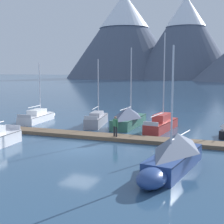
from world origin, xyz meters
The scene contains 10 objects.
ground_plane centered at (0.00, 0.00, 0.00)m, with size 700.00×700.00×0.00m, color #2D4C6B.
mountain_west_summit centered at (-75.60, 203.90, 32.47)m, with size 87.14×87.14×62.41m.
mountain_central_massif centered at (-28.70, 196.63, 28.19)m, with size 69.01×69.01×54.61m.
dock centered at (0.00, 4.00, 0.14)m, with size 24.18×3.19×0.30m.
sailboat_nearest_berth centered at (-10.49, 9.26, 0.54)m, with size 2.52×6.56×6.58m.
sailboat_mid_dock_port centered at (-3.34, 9.85, 0.60)m, with size 2.80×6.43×6.90m.
sailboat_mid_dock_starboard centered at (0.13, 10.22, 0.97)m, with size 2.18×7.25×8.02m.
sailboat_far_berth centered at (3.73, 9.75, 0.63)m, with size 2.02×6.79×9.23m.
sailboat_outer_slip centered at (7.39, -2.31, 0.96)m, with size 2.50×7.40×7.07m.
person_on_dock centered at (1.29, 3.72, 1.26)m, with size 0.54×0.36×1.69m.
Camera 1 is at (11.05, -19.53, 5.72)m, focal length 49.98 mm.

